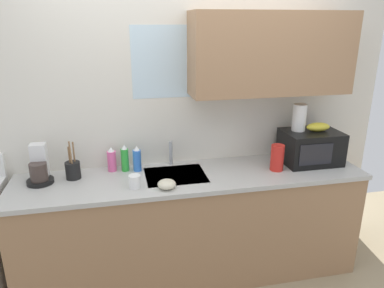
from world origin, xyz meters
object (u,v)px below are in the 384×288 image
at_px(mug_white, 135,181).
at_px(dish_soap_bottle_pink, 112,160).
at_px(coffee_maker, 39,168).
at_px(cereal_canister, 277,158).
at_px(microwave, 310,147).
at_px(dish_soap_bottle_blue, 137,159).
at_px(banana_bunch, 318,127).
at_px(utensil_crock, 73,170).
at_px(paper_towel_roll, 299,117).
at_px(small_bowl, 167,184).
at_px(dish_soap_bottle_green, 125,159).

bearing_deg(mug_white, dish_soap_bottle_pink, 113.88).
relative_size(coffee_maker, cereal_canister, 1.34).
distance_m(dish_soap_bottle_pink, cereal_canister, 1.30).
bearing_deg(microwave, dish_soap_bottle_blue, 175.16).
xyz_separation_m(coffee_maker, dish_soap_bottle_blue, (0.71, 0.06, -0.01)).
relative_size(banana_bunch, utensil_crock, 0.67).
bearing_deg(mug_white, banana_bunch, 7.16).
distance_m(paper_towel_roll, utensil_crock, 1.83).
bearing_deg(paper_towel_roll, cereal_canister, -147.99).
xyz_separation_m(microwave, paper_towel_roll, (-0.10, 0.05, 0.24)).
distance_m(coffee_maker, mug_white, 0.72).
relative_size(paper_towel_roll, mug_white, 2.32).
relative_size(microwave, small_bowl, 3.54).
distance_m(coffee_maker, cereal_canister, 1.80).
distance_m(paper_towel_roll, small_bowl, 1.23).
height_order(dish_soap_bottle_pink, utensil_crock, utensil_crock).
relative_size(banana_bunch, coffee_maker, 0.71).
distance_m(coffee_maker, dish_soap_bottle_blue, 0.71).
height_order(microwave, cereal_canister, microwave).
height_order(utensil_crock, small_bowl, utensil_crock).
relative_size(utensil_crock, small_bowl, 2.29).
bearing_deg(small_bowl, mug_white, 164.74).
distance_m(banana_bunch, small_bowl, 1.35).
relative_size(paper_towel_roll, dish_soap_bottle_green, 1.02).
height_order(paper_towel_roll, dish_soap_bottle_blue, paper_towel_roll).
xyz_separation_m(paper_towel_roll, dish_soap_bottle_pink, (-1.52, 0.11, -0.29)).
relative_size(paper_towel_roll, coffee_maker, 0.79).
xyz_separation_m(paper_towel_roll, small_bowl, (-1.14, -0.30, -0.35)).
bearing_deg(cereal_canister, mug_white, -175.42).
height_order(dish_soap_bottle_green, mug_white, dish_soap_bottle_green).
xyz_separation_m(dish_soap_bottle_blue, dish_soap_bottle_green, (-0.09, 0.02, 0.00)).
relative_size(banana_bunch, mug_white, 2.11).
distance_m(utensil_crock, small_bowl, 0.74).
xyz_separation_m(coffee_maker, utensil_crock, (0.23, 0.01, -0.03)).
distance_m(banana_bunch, dish_soap_bottle_pink, 1.69).
distance_m(dish_soap_bottle_blue, dish_soap_bottle_pink, 0.20).
bearing_deg(mug_white, paper_towel_roll, 9.98).
distance_m(cereal_canister, small_bowl, 0.92).
xyz_separation_m(mug_white, small_bowl, (0.22, -0.06, -0.02)).
height_order(dish_soap_bottle_pink, small_bowl, dish_soap_bottle_pink).
height_order(paper_towel_roll, small_bowl, paper_towel_roll).
xyz_separation_m(paper_towel_roll, mug_white, (-1.36, -0.24, -0.33)).
height_order(banana_bunch, mug_white, banana_bunch).
distance_m(paper_towel_roll, dish_soap_bottle_blue, 1.36).
bearing_deg(dish_soap_bottle_pink, utensil_crock, -162.66).
distance_m(paper_towel_roll, dish_soap_bottle_green, 1.45).
relative_size(paper_towel_roll, small_bowl, 1.69).
height_order(coffee_maker, dish_soap_bottle_pink, coffee_maker).
relative_size(dish_soap_bottle_blue, dish_soap_bottle_green, 0.95).
bearing_deg(small_bowl, dish_soap_bottle_pink, 132.47).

